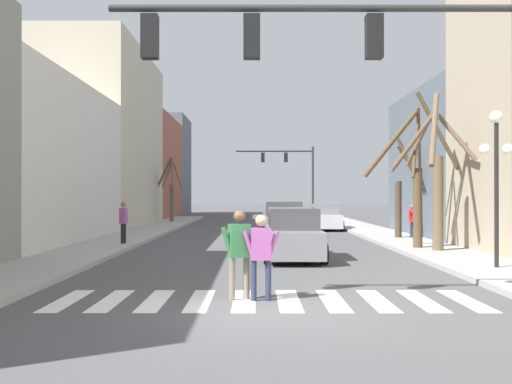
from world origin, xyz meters
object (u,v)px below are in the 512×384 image
at_px(traffic_signal_far, 290,166).
at_px(car_parked_left_mid, 293,235).
at_px(street_tree_left_mid, 435,177).
at_px(street_tree_left_far, 416,179).
at_px(car_at_intersection, 322,218).
at_px(pedestrian_on_left_sidewalk, 123,219).
at_px(traffic_signal_near, 362,67).
at_px(street_tree_left_near, 170,190).
at_px(pedestrian_waiting_at_curb, 412,218).
at_px(pedestrian_crossing_street, 239,247).
at_px(car_parked_left_near, 283,221).
at_px(street_tree_right_near, 403,191).
at_px(street_lamp_right_corner, 496,156).
at_px(pedestrian_on_right_sidewalk, 261,250).

bearing_deg(traffic_signal_far, car_parked_left_mid, -93.19).
height_order(street_tree_left_mid, street_tree_left_far, street_tree_left_far).
xyz_separation_m(car_at_intersection, pedestrian_on_left_sidewalk, (-9.51, -11.74, 0.42)).
xyz_separation_m(traffic_signal_near, street_tree_left_near, (-8.43, 33.30, -2.06)).
bearing_deg(car_at_intersection, street_tree_left_near, 51.12).
relative_size(traffic_signal_far, car_parked_left_mid, 1.42).
bearing_deg(pedestrian_on_left_sidewalk, pedestrian_waiting_at_curb, 111.00).
bearing_deg(pedestrian_crossing_street, street_tree_left_far, -141.62).
relative_size(car_parked_left_near, street_tree_right_near, 0.94).
bearing_deg(car_parked_left_near, car_at_intersection, -24.03).
bearing_deg(street_lamp_right_corner, car_parked_left_near, 110.73).
bearing_deg(car_parked_left_mid, pedestrian_on_left_sidewalk, 55.41).
bearing_deg(pedestrian_crossing_street, pedestrian_waiting_at_curb, -136.08).
relative_size(traffic_signal_far, car_at_intersection, 1.62).
height_order(street_lamp_right_corner, street_tree_right_near, street_tree_right_near).
height_order(street_lamp_right_corner, street_tree_left_mid, street_tree_left_mid).
xyz_separation_m(traffic_signal_far, street_tree_left_far, (3.05, -29.90, -1.88)).
distance_m(traffic_signal_near, street_tree_left_far, 12.15).
bearing_deg(street_tree_left_mid, pedestrian_on_right_sidewalk, -124.16).
xyz_separation_m(pedestrian_crossing_street, street_tree_left_far, (6.44, 10.53, 1.68)).
bearing_deg(pedestrian_on_left_sidewalk, traffic_signal_far, 169.20).
distance_m(street_tree_left_mid, street_tree_left_far, 1.33).
distance_m(street_lamp_right_corner, pedestrian_on_right_sidewalk, 8.16).
relative_size(street_tree_left_mid, street_tree_right_near, 1.22).
bearing_deg(car_at_intersection, traffic_signal_near, 175.36).
distance_m(street_tree_left_near, street_tree_left_far, 25.30).
bearing_deg(street_tree_left_mid, pedestrian_on_left_sidewalk, 165.35).
relative_size(car_parked_left_near, pedestrian_on_left_sidewalk, 2.54).
xyz_separation_m(pedestrian_crossing_street, street_tree_left_near, (-6.06, 32.53, 1.45)).
relative_size(street_lamp_right_corner, car_parked_left_near, 0.99).
height_order(car_at_intersection, street_tree_left_near, street_tree_left_near).
distance_m(pedestrian_on_left_sidewalk, street_tree_left_near, 20.24).
distance_m(pedestrian_waiting_at_curb, street_tree_right_near, 1.33).
height_order(street_lamp_right_corner, car_parked_left_near, street_lamp_right_corner).
relative_size(street_lamp_right_corner, pedestrian_on_left_sidewalk, 2.52).
bearing_deg(traffic_signal_near, car_at_intersection, 85.36).
height_order(street_lamp_right_corner, street_tree_left_far, street_tree_left_far).
xyz_separation_m(street_lamp_right_corner, pedestrian_crossing_street, (-6.98, -4.27, -2.13)).
bearing_deg(street_tree_left_far, street_tree_left_near, 119.60).
bearing_deg(street_tree_left_far, pedestrian_crossing_street, -121.43).
distance_m(traffic_signal_far, pedestrian_waiting_at_curb, 25.29).
relative_size(traffic_signal_near, pedestrian_waiting_at_curb, 5.12).
bearing_deg(pedestrian_on_right_sidewalk, pedestrian_crossing_street, -17.15).
distance_m(pedestrian_on_left_sidewalk, pedestrian_crossing_street, 13.37).
bearing_deg(street_tree_left_far, traffic_signal_far, 95.81).
height_order(car_parked_left_mid, street_tree_left_mid, street_tree_left_mid).
height_order(car_parked_left_near, street_tree_left_near, street_tree_left_near).
height_order(pedestrian_on_left_sidewalk, street_tree_left_near, street_tree_left_near).
xyz_separation_m(pedestrian_waiting_at_curb, street_tree_left_near, (-13.71, 16.76, 1.47)).
height_order(pedestrian_on_left_sidewalk, street_tree_right_near, street_tree_right_near).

